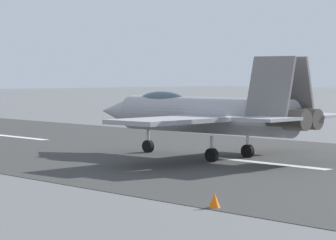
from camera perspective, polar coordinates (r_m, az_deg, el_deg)
name	(u,v)px	position (r m, az deg, el deg)	size (l,w,h in m)	color
ground_plane	(256,162)	(45.58, 5.98, -2.88)	(400.00, 400.00, 0.00)	slate
runway_strip	(256,162)	(45.56, 6.00, -2.87)	(240.00, 26.00, 0.02)	#363635
fighter_jet	(204,114)	(47.77, 2.49, 0.41)	(16.26, 14.92, 5.70)	#9A9AA0
marker_cone_near	(214,200)	(30.03, 3.17, -5.48)	(0.44, 0.44, 0.55)	orange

